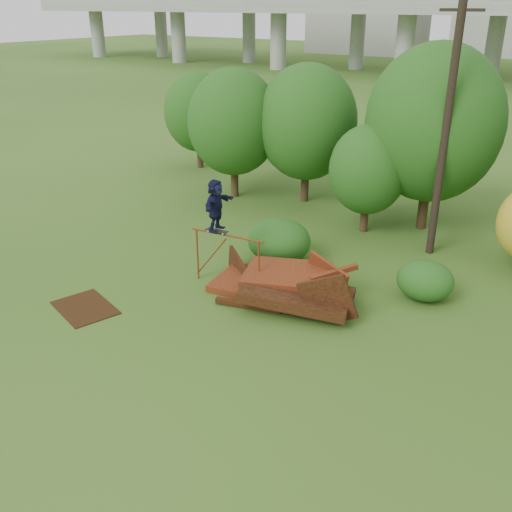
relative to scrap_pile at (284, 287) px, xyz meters
The scene contains 14 objects.
ground 2.78m from the scrap_pile, 85.19° to the right, with size 240.00×240.00×0.00m, color #2D5116.
scrap_pile is the anchor object (origin of this frame).
grind_rail 2.21m from the scrap_pile, behind, with size 2.58×0.36×1.81m.
skateboard 2.81m from the scrap_pile, behind, with size 0.77×0.29×0.08m.
skater 3.33m from the scrap_pile, behind, with size 1.55×0.49×1.67m, color black.
flat_plate 6.15m from the scrap_pile, 140.43° to the right, with size 2.02×1.45×0.03m, color black.
tree_0 11.03m from the scrap_pile, 134.19° to the left, with size 4.23×4.23×5.97m.
tree_1 10.33m from the scrap_pile, 115.71° to the left, with size 4.47×4.47×6.22m.
tree_2 7.12m from the scrap_pile, 92.87° to the left, with size 3.07×3.07×4.33m.
tree_3 9.39m from the scrap_pile, 79.97° to the left, with size 5.27×5.27×7.31m.
tree_6 16.42m from the scrap_pile, 138.21° to the left, with size 3.74×3.74×5.23m.
shrub_left 2.87m from the scrap_pile, 125.12° to the left, with size 2.30×2.12×1.59m, color #194813.
shrub_right 4.38m from the scrap_pile, 34.29° to the left, with size 1.77×1.62×1.26m, color #194813.
utility_pole 7.87m from the scrap_pile, 66.85° to the left, with size 1.40×0.28×9.04m.
Camera 1 is at (7.86, -10.91, 8.52)m, focal length 40.00 mm.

